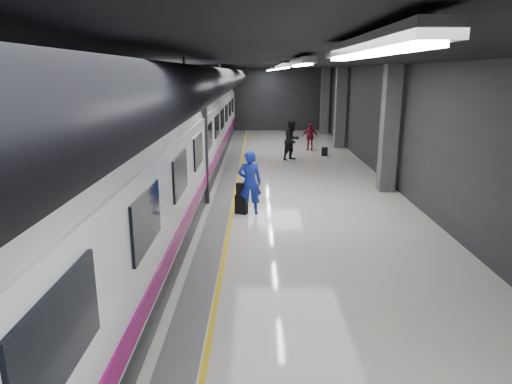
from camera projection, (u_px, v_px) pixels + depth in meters
ground at (262, 206)px, 14.90m from camera, size 40.00×40.00×0.00m
platform_hall at (254, 94)px, 14.93m from camera, size 10.02×40.02×4.51m
train at (160, 143)px, 14.38m from camera, size 3.05×38.00×4.05m
traveler_main at (250, 183)px, 13.82m from camera, size 0.73×0.49×1.97m
suitcase_main at (241, 204)px, 13.99m from camera, size 0.42×0.34×0.59m
shoulder_bag at (241, 189)px, 13.90m from camera, size 0.31×0.23×0.37m
traveler_far_a at (292, 140)px, 22.45m from camera, size 1.20×1.18×1.96m
traveler_far_b at (310, 137)px, 25.39m from camera, size 0.94×0.54×1.51m
suitcase_far at (325, 152)px, 23.73m from camera, size 0.34×0.27×0.45m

